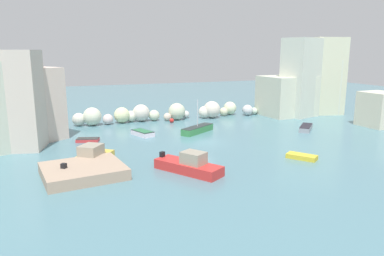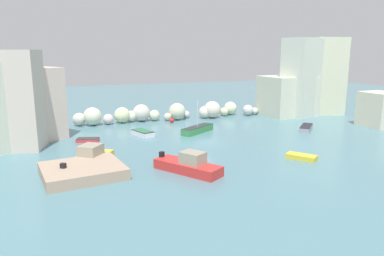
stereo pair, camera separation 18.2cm
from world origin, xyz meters
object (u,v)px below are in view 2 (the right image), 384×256
at_px(moored_boat_1, 88,140).
at_px(moored_boat_2, 306,128).
at_px(moored_boat_3, 189,165).
at_px(moored_boat_4, 301,157).
at_px(moored_boat_0, 86,160).
at_px(moored_boat_6, 143,133).
at_px(moored_boat_5, 198,129).
at_px(channel_buoy, 172,120).
at_px(stone_dock, 83,171).

distance_m(moored_boat_1, moored_boat_2, 29.46).
xyz_separation_m(moored_boat_3, moored_boat_4, (12.30, -0.13, -0.45)).
bearing_deg(moored_boat_2, moored_boat_3, -18.07).
relative_size(moored_boat_3, moored_boat_4, 2.07).
height_order(moored_boat_0, moored_boat_6, moored_boat_0).
bearing_deg(moored_boat_5, moored_boat_6, -41.72).
distance_m(moored_boat_1, moored_boat_6, 7.09).
bearing_deg(moored_boat_5, channel_buoy, -115.87).
bearing_deg(stone_dock, moored_boat_4, -6.54).
height_order(moored_boat_1, moored_boat_2, moored_boat_2).
distance_m(moored_boat_3, moored_boat_5, 16.46).
xyz_separation_m(moored_boat_1, moored_boat_4, (19.96, -15.26, 0.02)).
relative_size(moored_boat_2, moored_boat_5, 0.72).
bearing_deg(moored_boat_4, moored_boat_1, -162.23).
height_order(moored_boat_0, moored_boat_1, moored_boat_0).
bearing_deg(moored_boat_1, stone_dock, -78.97).
bearing_deg(moored_boat_5, moored_boat_4, 75.97).
distance_m(moored_boat_0, moored_boat_1, 10.20).
bearing_deg(moored_boat_0, moored_boat_6, 1.15).
height_order(moored_boat_2, moored_boat_6, moored_boat_2).
relative_size(moored_boat_2, moored_boat_6, 1.07).
xyz_separation_m(channel_buoy, moored_boat_2, (15.96, -11.83, -0.01)).
relative_size(moored_boat_0, moored_boat_2, 1.76).
bearing_deg(stone_dock, moored_boat_2, 16.02).
relative_size(stone_dock, moored_boat_2, 1.70).
distance_m(moored_boat_2, moored_boat_6, 22.68).
height_order(moored_boat_3, moored_boat_6, moored_boat_3).
distance_m(stone_dock, moored_boat_0, 2.72).
height_order(moored_boat_1, moored_boat_4, moored_boat_4).
xyz_separation_m(moored_boat_1, moored_boat_2, (29.19, -4.00, 0.12)).
relative_size(moored_boat_0, moored_boat_1, 2.39).
bearing_deg(moored_boat_1, channel_buoy, 48.22).
relative_size(moored_boat_0, moored_boat_5, 1.27).
distance_m(moored_boat_0, moored_boat_4, 21.53).
distance_m(moored_boat_1, moored_boat_4, 25.13).
bearing_deg(moored_boat_0, channel_buoy, -1.14).
bearing_deg(moored_boat_3, moored_boat_0, -152.94).
bearing_deg(moored_boat_1, moored_boat_5, 17.16).
bearing_deg(stone_dock, moored_boat_0, 78.57).
bearing_deg(moored_boat_6, moored_boat_3, 161.67).
bearing_deg(moored_boat_1, moored_boat_3, -45.51).
distance_m(stone_dock, moored_boat_6, 16.10).
relative_size(channel_buoy, moored_boat_5, 0.12).
xyz_separation_m(moored_boat_4, moored_boat_5, (-5.57, 15.15, 0.22)).
distance_m(moored_boat_3, moored_boat_6, 16.00).
height_order(moored_boat_1, moored_boat_3, moored_boat_3).
bearing_deg(moored_boat_4, moored_boat_3, -125.44).
relative_size(stone_dock, moored_boat_1, 2.32).
bearing_deg(stone_dock, moored_boat_6, 58.05).
height_order(stone_dock, moored_boat_3, moored_boat_3).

